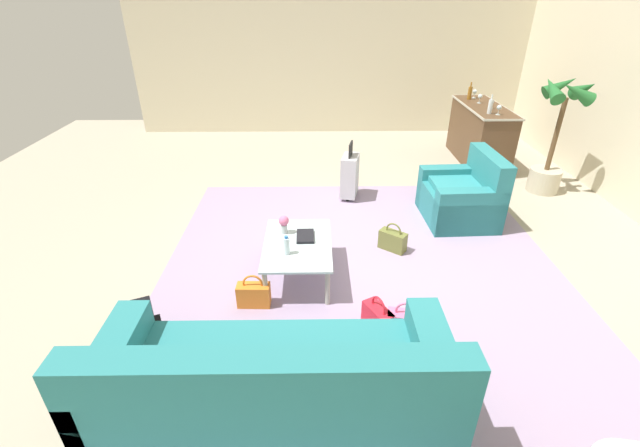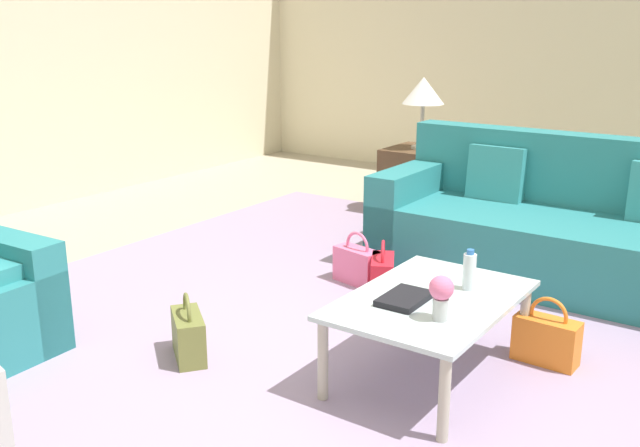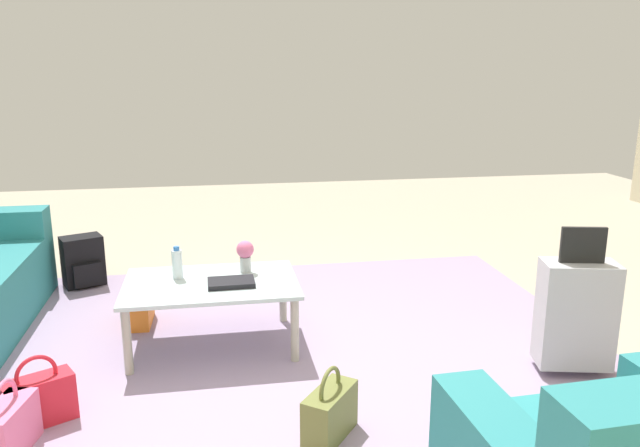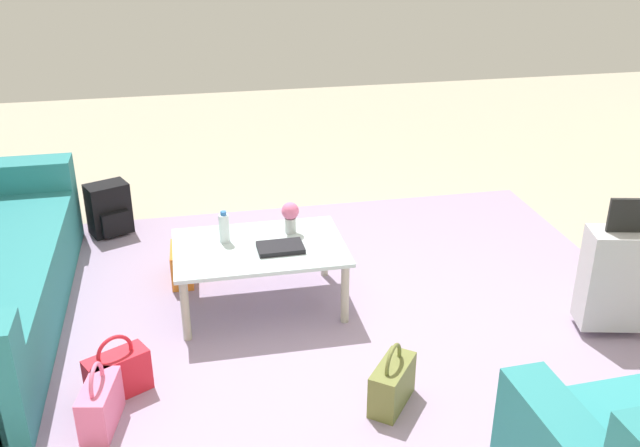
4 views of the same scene
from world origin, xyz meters
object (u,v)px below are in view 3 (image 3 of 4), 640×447
Objects in this scene: handbag_orange at (140,306)px; suitcase_silver at (576,313)px; handbag_red at (39,399)px; backpack_black at (83,262)px; flower_vase at (245,253)px; handbag_pink at (9,427)px; water_bottle at (177,264)px; handbag_olive at (330,412)px; coffee_table_book at (231,283)px; coffee_table at (211,289)px.

suitcase_silver is at bearing 155.67° from handbag_orange.
backpack_black is (0.16, -2.04, 0.06)m from handbag_red.
flower_vase is at bearing 158.83° from handbag_orange.
handbag_pink is at bearing 92.32° from backpack_black.
water_bottle reaches higher than handbag_olive.
flower_vase is 1.65m from handbag_pink.
coffee_table_book is 1.14m from handbag_olive.
water_bottle is at bearing -19.98° from suitcase_silver.
water_bottle reaches higher than coffee_table.
water_bottle is 0.57× the size of handbag_olive.
coffee_table is 1.25m from handbag_olive.
coffee_table_book reaches higher than handbag_olive.
handbag_olive is at bearing 103.75° from flower_vase.
flower_vase is at bearing 136.83° from backpack_black.
coffee_table reaches higher than handbag_olive.
coffee_table_book is 0.77× the size of handbag_olive.
handbag_red is at bearing 0.93° from suitcase_silver.
flower_vase is 1.70m from backpack_black.
backpack_black reaches higher than handbag_pink.
handbag_red is at bearing 41.82° from coffee_table.
handbag_red is 1.22m from handbag_orange.
coffee_table_book is at bearing 150.64° from water_bottle.
flower_vase is 1.98m from suitcase_silver.
backpack_black is at bearing -43.17° from flower_vase.
coffee_table_book is 0.84m from handbag_orange.
suitcase_silver is 2.84m from handbag_red.
handbag_pink and handbag_olive have the same top height.
coffee_table is at bearing -64.51° from handbag_olive.
suitcase_silver is 2.37× the size of handbag_red.
coffee_table_book is 1.40m from handbag_pink.
handbag_olive is at bearing 121.09° from water_bottle.
coffee_table_book is 0.69× the size of backpack_black.
handbag_orange is at bearing -49.07° from water_bottle.
suitcase_silver is 2.37× the size of handbag_olive.
coffee_table_book is at bearing 146.31° from coffee_table.
handbag_orange is at bearing -21.17° from flower_vase.
handbag_red is 1.41m from handbag_olive.
flower_vase is (-0.10, -0.23, 0.11)m from coffee_table_book.
water_bottle reaches higher than backpack_black.
handbag_olive is (-1.36, 0.36, 0.00)m from handbag_red.
coffee_table_book is 1.78m from backpack_black.
handbag_red and handbag_pink have the same top height.
flower_vase is 0.57× the size of handbag_pink.
coffee_table reaches higher than handbag_orange.
suitcase_silver is at bearing -174.49° from handbag_pink.
water_bottle is at bearing -126.84° from handbag_red.
coffee_table is 1.35m from handbag_pink.
handbag_pink is (2.90, 0.28, -0.23)m from suitcase_silver.
coffee_table is 5.10× the size of flower_vase.
flower_vase is (-0.22, -0.15, 0.17)m from coffee_table.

